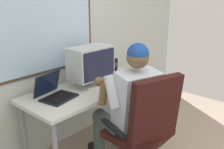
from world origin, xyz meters
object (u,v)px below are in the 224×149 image
(person_seated, at_px, (128,105))
(laptop, at_px, (54,91))
(crt_monitor, at_px, (91,63))
(desk_speaker, at_px, (113,66))
(cd_case, at_px, (126,78))
(desk, at_px, (92,93))
(office_chair, at_px, (146,124))
(wine_glass, at_px, (120,74))

(person_seated, relative_size, laptop, 3.52)
(crt_monitor, relative_size, desk_speaker, 2.38)
(desk_speaker, bearing_deg, laptop, -176.97)
(person_seated, height_order, laptop, person_seated)
(laptop, distance_m, cd_case, 0.92)
(desk, height_order, office_chair, office_chair)
(office_chair, xyz_separation_m, laptop, (-0.33, 0.84, 0.18))
(wine_glass, distance_m, desk_speaker, 0.32)
(person_seated, height_order, wine_glass, person_seated)
(desk, distance_m, wine_glass, 0.37)
(desk, bearing_deg, person_seated, -95.67)
(desk, xyz_separation_m, laptop, (-0.45, 0.06, 0.14))
(wine_glass, xyz_separation_m, desk_speaker, (0.18, 0.26, -0.01))
(desk_speaker, bearing_deg, desk, -166.66)
(desk, relative_size, person_seated, 1.19)
(desk, bearing_deg, desk_speaker, 13.34)
(crt_monitor, height_order, cd_case, crt_monitor)
(laptop, xyz_separation_m, desk_speaker, (0.92, 0.05, 0.04))
(desk, xyz_separation_m, crt_monitor, (0.02, 0.04, 0.32))
(crt_monitor, relative_size, laptop, 1.29)
(desk, bearing_deg, wine_glass, -27.92)
(person_seated, distance_m, cd_case, 0.66)
(person_seated, xyz_separation_m, desk_speaker, (0.52, 0.64, 0.14))
(desk, distance_m, laptop, 0.47)
(desk, bearing_deg, cd_case, -13.89)
(wine_glass, distance_m, cd_case, 0.20)
(laptop, height_order, wine_glass, laptop)
(laptop, distance_m, wine_glass, 0.77)
(person_seated, distance_m, desk_speaker, 0.84)
(cd_case, bearing_deg, laptop, 169.05)
(laptop, relative_size, wine_glass, 2.45)
(laptop, bearing_deg, desk_speaker, 3.03)
(person_seated, xyz_separation_m, crt_monitor, (0.08, 0.57, 0.29))
(crt_monitor, distance_m, wine_glass, 0.35)
(desk, height_order, person_seated, person_seated)
(office_chair, height_order, desk_speaker, office_chair)
(wine_glass, bearing_deg, desk_speaker, 55.28)
(crt_monitor, height_order, laptop, crt_monitor)
(desk, bearing_deg, office_chair, -98.90)
(office_chair, relative_size, crt_monitor, 2.25)
(person_seated, relative_size, desk_speaker, 6.50)
(crt_monitor, height_order, desk_speaker, crt_monitor)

